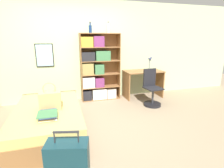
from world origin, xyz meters
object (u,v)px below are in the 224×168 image
Objects in this scene: bed at (49,119)px; desk at (143,79)px; handbag at (50,100)px; bookcase at (97,70)px; book_stack_on_bed at (48,115)px; desk_lamp at (150,61)px; bottle_brown at (108,29)px; suitcase at (69,167)px; bottle_green at (90,29)px; desk_chair at (152,93)px.

bed is 1.81× the size of desk.
bookcase is at bearing 53.91° from handbag.
bookcase is at bearing 58.66° from book_stack_on_bed.
handbag is 0.27× the size of bookcase.
desk is at bearing 177.32° from desk_lamp.
bookcase is 1.11m from bottle_brown.
bookcase is at bearing 177.65° from bottle_brown.
handbag is at bearing 99.43° from suitcase.
desk is at bearing 29.75° from handbag.
desk is at bearing 35.26° from book_stack_on_bed.
desk_lamp is at bearing 48.63° from suitcase.
suitcase is 2.78× the size of bottle_green.
suitcase is 2.63× the size of bottle_brown.
book_stack_on_bed is at bearing -94.74° from handbag.
bed is 7.29× the size of bottle_green.
suitcase is (0.22, -1.34, -0.31)m from handbag.
handbag is at bearing -56.52° from bed.
suitcase is at bearing -128.89° from desk.
bookcase is 4.22× the size of desk_lamp.
book_stack_on_bed is (0.03, -0.44, 0.27)m from bed.
handbag is 0.45× the size of desk.
desk_chair is (-0.26, -0.64, -0.74)m from desk_lamp.
desk_lamp is (1.50, -0.15, 0.22)m from bookcase.
bookcase reaches higher than suitcase.
book_stack_on_bed is 0.41× the size of desk_chair.
bed is 1.46m from suitcase.
bottle_green is at bearing 149.87° from desk_chair.
bottle_brown is at bearing 139.16° from desk_chair.
bottle_brown is 1.98m from desk_chair.
desk is at bearing 27.40° from bed.
suitcase is at bearing -75.78° from book_stack_on_bed.
handbag is 2.20m from bottle_green.
bottle_green reaches higher than desk.
desk_lamp reaches higher than desk_chair.
desk_lamp is (1.63, -0.15, -0.83)m from bottle_green.
bookcase is at bearing 50.59° from bed.
desk reaches higher than book_stack_on_bed.
desk_chair is (1.23, -0.80, -0.51)m from bookcase.
desk is at bearing 83.93° from desk_chair.
handbag is 2.48m from desk_chair.
handbag is (0.06, -0.10, 0.39)m from bed.
bookcase is (1.11, 1.53, 0.20)m from handbag.
suitcase is 0.41× the size of bookcase.
bottle_brown is (1.22, 2.85, 1.57)m from suitcase.
suitcase is 3.50m from desk.
handbag is 1.71× the size of bottle_brown.
bed is at bearing -126.07° from bottle_green.
bottle_green is 1.98m from desk.
desk_lamp is 1.01m from desk_chair.
suitcase is at bearing -80.57° from handbag.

